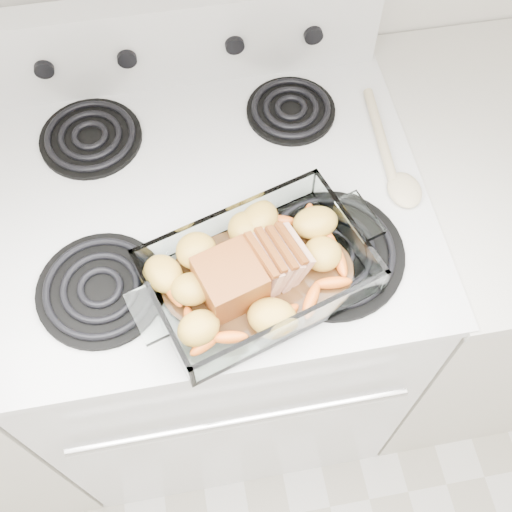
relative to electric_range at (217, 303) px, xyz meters
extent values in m
cube|color=silver|center=(0.00, 0.00, -0.02)|extent=(0.76, 0.65, 0.92)
cube|color=black|center=(0.00, -0.32, -0.03)|extent=(0.65, 0.02, 0.55)
cylinder|color=silver|center=(0.00, -0.36, 0.26)|extent=(0.61, 0.02, 0.02)
cube|color=silver|center=(0.00, 0.00, 0.44)|extent=(0.78, 0.67, 0.02)
cube|color=silver|center=(0.00, 0.29, 0.54)|extent=(0.76, 0.06, 0.18)
cylinder|color=black|center=(-0.19, -0.16, 0.46)|extent=(0.21, 0.21, 0.01)
cylinder|color=black|center=(0.19, -0.16, 0.46)|extent=(0.25, 0.25, 0.01)
cylinder|color=black|center=(-0.19, 0.16, 0.46)|extent=(0.19, 0.19, 0.01)
cylinder|color=black|center=(0.19, 0.16, 0.46)|extent=(0.17, 0.17, 0.01)
cylinder|color=black|center=(-0.25, 0.26, 0.54)|extent=(0.04, 0.02, 0.04)
cylinder|color=black|center=(-0.10, 0.26, 0.54)|extent=(0.04, 0.02, 0.04)
cylinder|color=black|center=(0.10, 0.26, 0.54)|extent=(0.04, 0.02, 0.04)
cylinder|color=black|center=(0.25, 0.26, 0.54)|extent=(0.04, 0.02, 0.04)
cube|color=beige|center=(0.66, 0.00, -0.03)|extent=(0.55, 0.65, 0.90)
cube|color=white|center=(0.06, -0.19, 0.47)|extent=(0.34, 0.22, 0.01)
cube|color=white|center=(0.06, -0.30, 0.50)|extent=(0.34, 0.01, 0.06)
cube|color=white|center=(0.06, -0.09, 0.50)|extent=(0.34, 0.01, 0.06)
cube|color=white|center=(-0.10, -0.19, 0.50)|extent=(0.01, 0.22, 0.06)
cube|color=white|center=(0.23, -0.19, 0.50)|extent=(0.01, 0.22, 0.06)
cylinder|color=#3F2612|center=(0.06, -0.19, 0.47)|extent=(0.20, 0.20, 0.00)
cube|color=brown|center=(0.01, -0.19, 0.51)|extent=(0.09, 0.09, 0.08)
cube|color=tan|center=(0.07, -0.19, 0.51)|extent=(0.03, 0.09, 0.07)
cube|color=tan|center=(0.08, -0.19, 0.50)|extent=(0.04, 0.09, 0.07)
cube|color=tan|center=(0.10, -0.19, 0.50)|extent=(0.04, 0.09, 0.06)
cube|color=tan|center=(0.12, -0.19, 0.50)|extent=(0.04, 0.08, 0.06)
ellipsoid|color=orange|center=(-0.09, -0.28, 0.48)|extent=(0.06, 0.02, 0.02)
ellipsoid|color=orange|center=(0.18, -0.28, 0.48)|extent=(0.06, 0.02, 0.02)
ellipsoid|color=orange|center=(0.23, -0.17, 0.48)|extent=(0.06, 0.02, 0.02)
ellipsoid|color=orange|center=(-0.10, -0.15, 0.48)|extent=(0.06, 0.02, 0.02)
ellipsoid|color=gold|center=(-0.10, -0.11, 0.49)|extent=(0.07, 0.06, 0.05)
ellipsoid|color=gold|center=(0.08, -0.10, 0.49)|extent=(0.07, 0.06, 0.05)
ellipsoid|color=gold|center=(0.19, -0.22, 0.49)|extent=(0.07, 0.06, 0.05)
cylinder|color=tan|center=(0.34, 0.07, 0.46)|extent=(0.03, 0.22, 0.02)
ellipsoid|color=tan|center=(0.35, -0.06, 0.46)|extent=(0.06, 0.08, 0.02)
camera|label=1|loc=(-0.03, -0.66, 1.39)|focal=45.00mm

